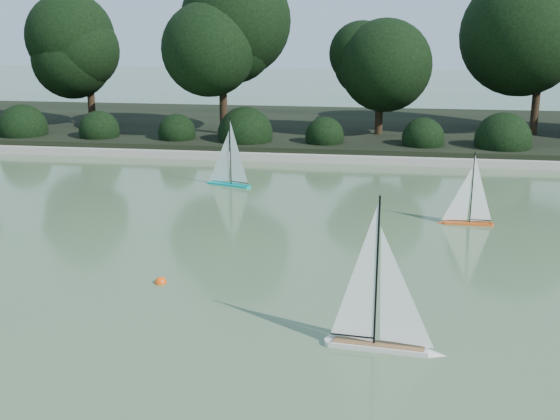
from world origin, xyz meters
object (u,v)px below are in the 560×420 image
sailboat_orange (464,212)px  sailboat_teal (226,174)px  race_buoy (161,283)px  sailboat_white_b (389,326)px

sailboat_orange → sailboat_teal: bearing=154.6°
sailboat_orange → sailboat_teal: 4.87m
sailboat_orange → race_buoy: sailboat_orange is taller
sailboat_white_b → sailboat_teal: (-3.22, 6.78, -0.03)m
sailboat_white_b → sailboat_teal: bearing=115.4°
race_buoy → sailboat_orange: bearing=39.0°
sailboat_white_b → sailboat_teal: sailboat_white_b is taller
sailboat_white_b → race_buoy: sailboat_white_b is taller
sailboat_white_b → race_buoy: size_ratio=10.83×
sailboat_white_b → sailboat_teal: size_ratio=1.15×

